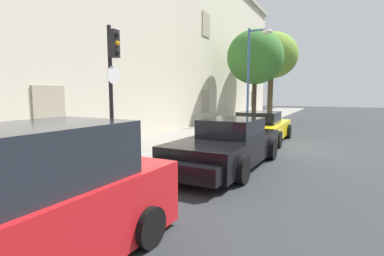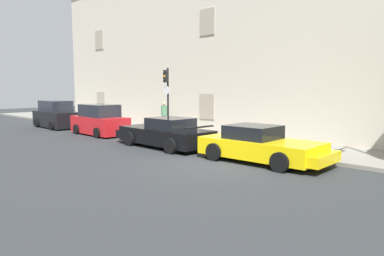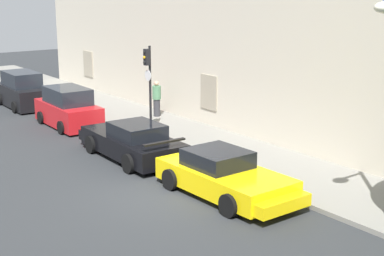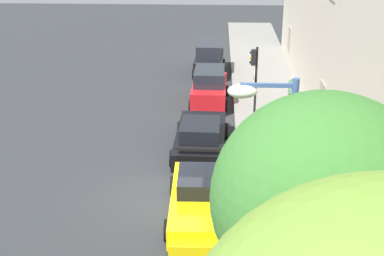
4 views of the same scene
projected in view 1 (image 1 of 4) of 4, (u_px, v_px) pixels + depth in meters
ground_plane at (287, 147)px, 11.39m from camera, size 80.00×80.00×0.00m
sidewalk at (189, 138)px, 13.34m from camera, size 60.00×3.61×0.14m
building_facade at (125, 25)px, 14.31m from camera, size 43.25×3.98×10.85m
sportscar_red_lead at (225, 146)px, 8.30m from camera, size 5.15×2.23×1.36m
sportscar_yellow_flank at (261, 128)px, 13.04m from camera, size 4.83×2.30×1.32m
hatchback_parked at (26, 210)px, 3.29m from camera, size 3.92×1.92×1.75m
tree_near_kerb at (255, 57)px, 19.46m from camera, size 3.76×3.76×6.22m
tree_midblock at (271, 56)px, 23.14m from camera, size 4.11×4.11×6.83m
traffic_light at (113, 73)px, 7.16m from camera, size 0.44×0.36×3.61m
street_lamp at (255, 59)px, 17.16m from camera, size 0.44×1.42×5.79m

